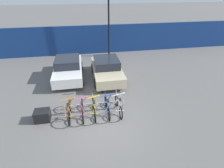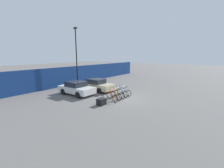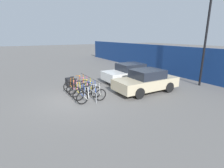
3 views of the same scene
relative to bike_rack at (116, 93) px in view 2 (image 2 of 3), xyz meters
The scene contains 12 objects.
ground_plane 0.89m from the bike_rack, 63.71° to the right, with size 120.00×120.00×0.00m, color #605E5B.
hoarding_wall 8.87m from the bike_rack, 87.84° to the left, with size 36.00×0.16×2.55m, color navy.
bike_rack is the anchor object (origin of this frame).
bicycle_orange 1.21m from the bike_rack, behind, with size 0.68×1.71×1.05m.
bicycle_pink 0.60m from the bike_rack, 165.57° to the right, with size 0.68×1.71×1.05m.
bicycle_yellow 0.18m from the bike_rack, 99.55° to the right, with size 0.68×1.71×1.05m.
bicycle_blue 0.65m from the bike_rack, 13.32° to the right, with size 0.68×1.71×1.05m.
bicycle_white 1.21m from the bike_rack, ahead, with size 0.68×1.71×1.05m.
car_white 4.37m from the bike_rack, 108.66° to the left, with size 1.91×4.00×1.40m.
car_beige 3.76m from the bike_rack, 72.07° to the left, with size 1.91×4.03×1.40m.
lamp_post 8.88m from the bike_rack, 75.73° to the left, with size 0.24×0.44×7.63m.
cargo_crate 2.47m from the bike_rack, behind, with size 0.70×0.56×0.55m, color black.
Camera 2 is at (-11.98, -7.29, 4.14)m, focal length 24.00 mm.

